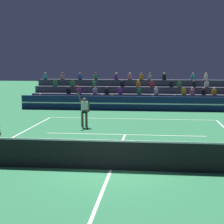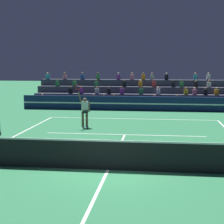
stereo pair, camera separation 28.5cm
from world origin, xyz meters
name	(u,v)px [view 2 (the right image)]	position (x,y,z in m)	size (l,w,h in m)	color
ground_plane	(108,170)	(0.00, 0.00, 0.00)	(120.00, 120.00, 0.00)	#2D7A4C
court_lines	(108,170)	(0.00, 0.00, 0.00)	(11.10, 23.90, 0.01)	white
tennis_net	(108,155)	(0.00, 0.00, 0.54)	(12.00, 0.10, 1.10)	slate
sponsor_banner_wall	(136,103)	(0.00, 16.23, 0.55)	(18.00, 0.26, 1.10)	navy
bleacher_stand	(139,96)	(0.00, 19.40, 0.84)	(17.54, 3.80, 2.83)	#383D4C
tennis_player	(85,110)	(-2.47, 8.26, 0.99)	(0.81, 0.40, 2.50)	brown
tennis_ball	(150,155)	(1.39, 2.16, 0.03)	(0.07, 0.07, 0.07)	#C6DB33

